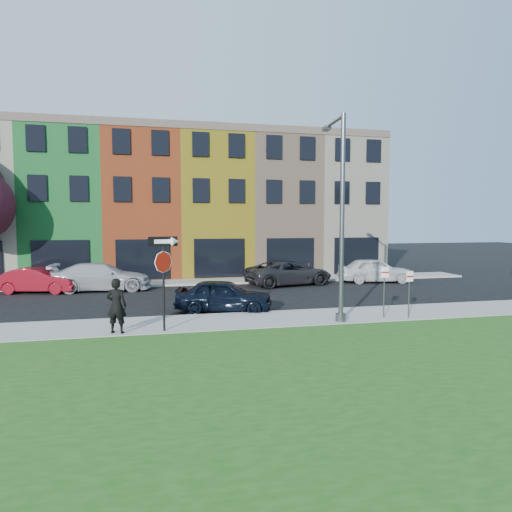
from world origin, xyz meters
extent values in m
plane|color=black|center=(0.00, 0.00, 0.00)|extent=(120.00, 120.00, 0.00)
cube|color=gray|center=(2.00, 3.00, 0.06)|extent=(40.00, 3.00, 0.12)
cube|color=gray|center=(-3.00, 15.00, 0.06)|extent=(40.00, 2.40, 0.12)
cube|color=green|center=(-10.00, 21.20, 5.00)|extent=(5.00, 10.00, 10.00)
cube|color=#C14920|center=(-5.00, 21.20, 5.00)|extent=(5.00, 10.00, 10.00)
cube|color=gold|center=(0.00, 21.20, 5.00)|extent=(5.00, 10.00, 10.00)
cube|color=#997B62|center=(5.00, 21.20, 5.00)|extent=(5.00, 10.00, 10.00)
cube|color=beige|center=(10.00, 21.20, 5.00)|extent=(5.00, 10.00, 10.00)
cube|color=black|center=(-2.50, 16.14, 1.50)|extent=(30.00, 0.12, 2.60)
cylinder|color=black|center=(-4.05, 1.90, 1.74)|extent=(0.08, 0.08, 3.25)
cylinder|color=white|center=(-4.05, 1.88, 2.55)|extent=(0.76, 0.26, 0.78)
cylinder|color=#951408|center=(-4.05, 1.85, 2.55)|extent=(0.72, 0.24, 0.74)
cube|color=black|center=(-4.05, 1.88, 3.27)|extent=(1.01, 0.35, 0.34)
cube|color=white|center=(-4.05, 1.85, 3.27)|extent=(0.64, 0.22, 0.14)
imported|color=black|center=(-5.65, 1.90, 1.07)|extent=(0.96, 0.86, 1.91)
imported|color=black|center=(-1.39, 5.35, 0.72)|extent=(3.86, 5.09, 1.44)
imported|color=maroon|center=(-10.59, 12.84, 0.71)|extent=(3.31, 4.94, 1.42)
imported|color=#B9B9BE|center=(-7.25, 12.91, 0.80)|extent=(2.36, 5.56, 1.60)
imported|color=black|center=(3.86, 12.77, 0.76)|extent=(4.76, 6.52, 1.53)
imported|color=silver|center=(9.67, 12.69, 0.80)|extent=(3.39, 5.30, 1.60)
cylinder|color=#494C4E|center=(2.63, 1.93, 4.06)|extent=(0.18, 0.18, 7.88)
cylinder|color=#494C4E|center=(2.63, 1.93, 0.27)|extent=(0.40, 0.40, 0.30)
cylinder|color=#494C4E|center=(2.71, 2.93, 7.90)|extent=(0.27, 2.00, 0.12)
cube|color=#494C4E|center=(2.79, 4.03, 7.85)|extent=(0.29, 0.57, 0.16)
cylinder|color=#494C4E|center=(4.56, 2.13, 1.18)|extent=(0.05, 0.05, 2.13)
cube|color=white|center=(4.56, 2.10, 1.95)|extent=(0.32, 0.06, 0.42)
cube|color=#951408|center=(4.56, 2.08, 1.95)|extent=(0.32, 0.05, 0.06)
cylinder|color=#494C4E|center=(5.52, 1.90, 1.09)|extent=(0.05, 0.05, 1.94)
cube|color=white|center=(5.52, 1.87, 1.79)|extent=(0.32, 0.06, 0.42)
cube|color=#951408|center=(5.52, 1.85, 1.79)|extent=(0.32, 0.06, 0.06)
camera|label=1|loc=(-4.44, -14.25, 3.97)|focal=32.00mm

